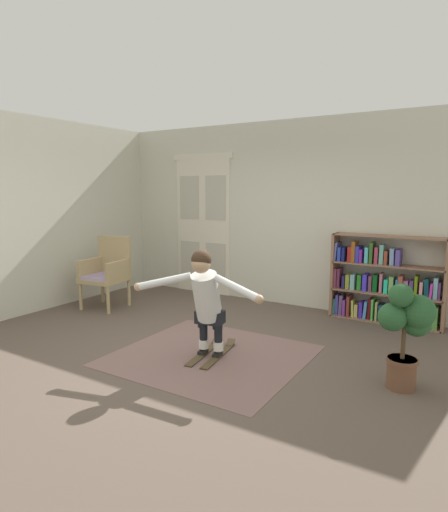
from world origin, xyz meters
TOP-DOWN VIEW (x-y plane):
  - ground_plane at (0.00, 0.00)m, footprint 7.20×7.20m
  - back_wall at (0.00, 2.60)m, footprint 6.00×0.10m
  - side_wall_left at (-3.00, 0.40)m, footprint 0.10×6.00m
  - double_door at (-1.50, 2.54)m, footprint 1.22×0.05m
  - rug at (0.27, 0.07)m, footprint 2.01×1.88m
  - bookshelf at (1.62, 2.39)m, footprint 1.51×0.30m
  - wicker_chair at (-2.24, 0.94)m, footprint 0.68×0.68m
  - potted_plant at (2.24, 0.33)m, footprint 0.48×0.43m
  - skis_pair at (0.26, 0.10)m, footprint 0.39×0.83m
  - person_skier at (0.29, -0.05)m, footprint 1.44×0.66m

SIDE VIEW (x-z plane):
  - ground_plane at x=0.00m, z-range 0.00..0.00m
  - rug at x=0.27m, z-range 0.00..0.01m
  - skis_pair at x=0.26m, z-range -0.01..0.06m
  - bookshelf at x=1.62m, z-range -0.09..1.13m
  - wicker_chair at x=-2.24m, z-range 0.03..1.13m
  - potted_plant at x=2.24m, z-range 0.11..1.12m
  - person_skier at x=0.29m, z-range 0.15..1.30m
  - double_door at x=-1.50m, z-range 0.01..2.46m
  - back_wall at x=0.00m, z-range 0.00..2.90m
  - side_wall_left at x=-3.00m, z-range 0.00..2.90m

